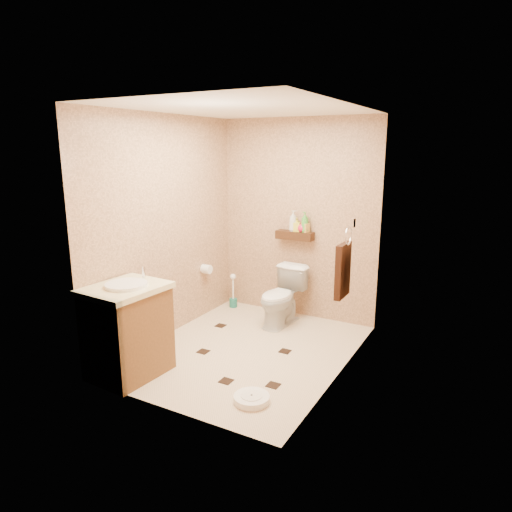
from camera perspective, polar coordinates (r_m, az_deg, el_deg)
The scene contains 19 objects.
ground at distance 4.83m, azimuth -1.18°, elevation -11.72°, with size 2.50×2.50×0.00m, color beige.
wall_back at distance 5.56m, azimuth 5.23°, elevation 4.54°, with size 2.00×0.04×2.40m, color tan.
wall_front at distance 3.46m, azimuth -11.68°, elevation -1.12°, with size 2.00×0.04×2.40m, color tan.
wall_left at distance 5.02m, azimuth -11.20°, elevation 3.40°, with size 0.04×2.50×2.40m, color tan.
wall_right at distance 4.06m, azimuth 11.07°, elevation 1.05°, with size 0.04×2.50×2.40m, color tan.
ceiling at distance 4.39m, azimuth -1.34°, elevation 17.97°, with size 2.00×2.50×0.02m, color white.
wall_shelf at distance 5.51m, azimuth 4.86°, elevation 2.59°, with size 0.46×0.14×0.10m, color #3E2210.
floor_accents at distance 4.80m, azimuth -1.26°, elevation -11.84°, with size 1.28×1.37×0.01m.
toilet at distance 5.39m, azimuth 3.21°, elevation -5.10°, with size 0.38×0.67×0.68m, color white.
vanity at distance 4.36m, azimuth -15.74°, elevation -8.83°, with size 0.62×0.73×0.98m.
bathroom_scale at distance 3.95m, azimuth -0.55°, elevation -17.39°, with size 0.38×0.38×0.06m.
toilet_brush at distance 6.02m, azimuth -2.87°, elevation -4.94°, with size 0.10×0.10×0.45m.
towel_ring at distance 4.37m, azimuth 10.86°, elevation -1.48°, with size 0.12×0.30×0.76m.
toilet_paper at distance 5.62m, azimuth -6.21°, elevation -1.63°, with size 0.12×0.11×0.12m.
bottle_a at distance 5.49m, azimuth 4.66°, elevation 4.41°, with size 0.10×0.10×0.25m, color beige.
bottle_b at distance 5.48m, azimuth 5.13°, elevation 3.93°, with size 0.07×0.08×0.17m, color gold.
bottle_c at distance 5.46m, azimuth 5.78°, elevation 3.72°, with size 0.11×0.11×0.14m, color red.
bottle_d at distance 5.43m, azimuth 6.13°, elevation 4.24°, with size 0.09×0.09×0.24m, color #409431.
bottle_e at distance 5.44m, azimuth 6.21°, elevation 3.81°, with size 0.07×0.07×0.16m, color gold.
Camera 1 is at (2.19, -3.78, 2.05)m, focal length 32.00 mm.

